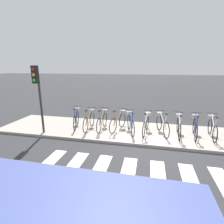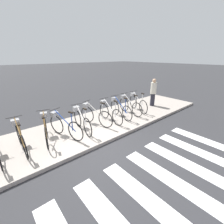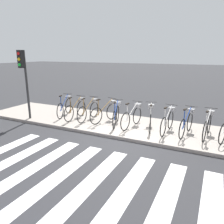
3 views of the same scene
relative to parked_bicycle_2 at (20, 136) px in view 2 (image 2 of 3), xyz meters
The scene contains 12 objects.
ground_plane 2.62m from the parked_bicycle_2, 32.82° to the right, with size 120.00×120.00×0.00m, color #2D2D30.
sidewalk 2.21m from the parked_bicycle_2, ahead, with size 14.65×2.88×0.12m.
parked_bicycle_2 is the anchor object (origin of this frame).
parked_bicycle_3 0.81m from the parked_bicycle_2, ahead, with size 0.62×1.69×1.07m.
parked_bicycle_4 1.40m from the parked_bicycle_2, ahead, with size 0.64×1.69×1.07m.
parked_bicycle_5 2.13m from the parked_bicycle_2, ahead, with size 0.46×1.74×1.07m.
parked_bicycle_6 2.85m from the parked_bicycle_2, ahead, with size 0.61×1.70×1.07m.
parked_bicycle_7 3.57m from the parked_bicycle_2, ahead, with size 0.46×1.75×1.07m.
parked_bicycle_8 4.26m from the parked_bicycle_2, ahead, with size 0.46×1.74×1.07m.
parked_bicycle_9 4.97m from the parked_bicycle_2, ahead, with size 0.46×1.74×1.07m.
parked_bicycle_10 5.64m from the parked_bicycle_2, ahead, with size 0.65×1.68×1.07m.
pedestrian 7.02m from the parked_bicycle_2, ahead, with size 0.34×0.34×1.61m.
Camera 2 is at (-2.61, -3.65, 2.97)m, focal length 24.00 mm.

